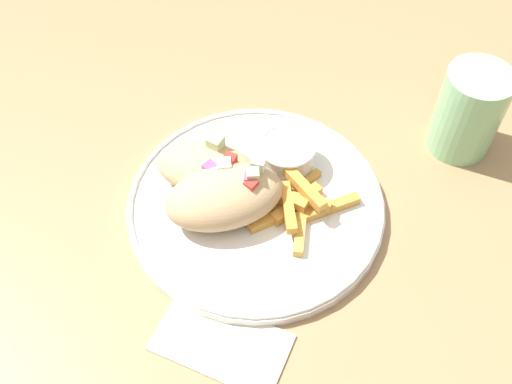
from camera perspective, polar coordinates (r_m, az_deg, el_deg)
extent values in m
plane|color=#38332D|center=(1.38, 1.88, -17.49)|extent=(10.00, 10.00, 0.00)
cube|color=#9E7A51|center=(0.75, 3.27, 0.33)|extent=(1.50, 1.50, 0.04)
cylinder|color=#9E7A51|center=(1.65, -17.59, 15.18)|extent=(0.06, 0.06, 0.68)
cube|color=silver|center=(0.63, -3.30, -14.12)|extent=(0.15, 0.10, 0.00)
cylinder|color=white|center=(0.71, 0.00, -1.31)|extent=(0.30, 0.30, 0.01)
torus|color=white|center=(0.70, 0.00, -0.88)|extent=(0.30, 0.30, 0.01)
ellipsoid|color=tan|center=(0.67, -3.02, -0.45)|extent=(0.16, 0.14, 0.06)
cube|color=red|center=(0.65, -0.51, 0.62)|extent=(0.02, 0.02, 0.01)
cube|color=silver|center=(0.66, 0.24, 2.72)|extent=(0.02, 0.02, 0.01)
cube|color=#A34C84|center=(0.65, -0.54, 1.25)|extent=(0.02, 0.02, 0.01)
cube|color=#B7D693|center=(0.65, -0.29, 1.63)|extent=(0.02, 0.02, 0.01)
ellipsoid|color=tan|center=(0.71, -4.75, 2.31)|extent=(0.12, 0.07, 0.05)
cube|color=#A34C84|center=(0.68, -4.37, 2.20)|extent=(0.02, 0.02, 0.01)
cube|color=red|center=(0.68, -2.50, 3.06)|extent=(0.02, 0.02, 0.01)
cube|color=#B7D693|center=(0.69, -3.88, 4.71)|extent=(0.02, 0.02, 0.02)
cube|color=silver|center=(0.67, -3.05, 2.44)|extent=(0.02, 0.02, 0.02)
cube|color=gold|center=(0.68, 4.27, -3.28)|extent=(0.02, 0.07, 0.01)
cube|color=gold|center=(0.69, 2.09, -2.07)|extent=(0.07, 0.06, 0.01)
cube|color=gold|center=(0.69, 3.89, -1.13)|extent=(0.05, 0.06, 0.01)
cube|color=#E5B251|center=(0.69, 3.30, -1.09)|extent=(0.08, 0.02, 0.01)
cube|color=gold|center=(0.69, 6.74, -1.59)|extent=(0.07, 0.06, 0.01)
cube|color=gold|center=(0.71, 3.83, 0.03)|extent=(0.05, 0.07, 0.01)
cube|color=gold|center=(0.69, 2.34, -0.41)|extent=(0.06, 0.03, 0.01)
cube|color=gold|center=(0.69, 4.27, 0.78)|extent=(0.07, 0.06, 0.01)
cube|color=gold|center=(0.69, 4.02, -0.66)|extent=(0.08, 0.02, 0.01)
cube|color=gold|center=(0.68, 3.09, -1.45)|extent=(0.03, 0.07, 0.01)
cylinder|color=white|center=(0.72, 2.99, 3.53)|extent=(0.07, 0.07, 0.04)
cylinder|color=white|center=(0.71, 3.04, 4.33)|extent=(0.05, 0.05, 0.01)
torus|color=white|center=(0.71, 3.05, 4.49)|extent=(0.07, 0.07, 0.00)
cylinder|color=#8CCC93|center=(0.78, 19.59, 7.22)|extent=(0.08, 0.08, 0.12)
cylinder|color=silver|center=(0.79, 19.25, 6.36)|extent=(0.07, 0.07, 0.07)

